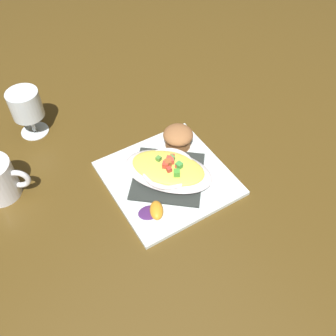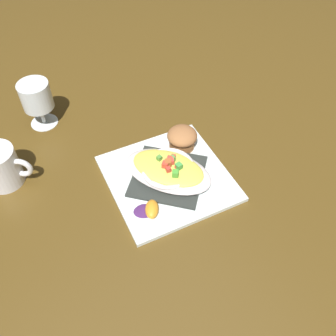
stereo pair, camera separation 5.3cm
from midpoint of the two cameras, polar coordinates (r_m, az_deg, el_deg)
ground_plane at (r=0.86m, az=-1.79°, el=-1.82°), size 2.60×2.60×0.00m
square_plate at (r=0.85m, az=-1.79°, el=-1.61°), size 0.31×0.31×0.01m
folded_napkin at (r=0.85m, az=-1.81°, el=-1.27°), size 0.22×0.22×0.01m
gratin_dish at (r=0.83m, az=-1.84°, el=-0.31°), size 0.23×0.20×0.05m
muffin at (r=0.90m, az=-0.17°, el=4.68°), size 0.07×0.07×0.05m
orange_garnish at (r=0.78m, az=-4.04°, el=-6.62°), size 0.06×0.07×0.02m
stemmed_glass at (r=0.98m, az=-22.32°, el=8.58°), size 0.08×0.08×0.12m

